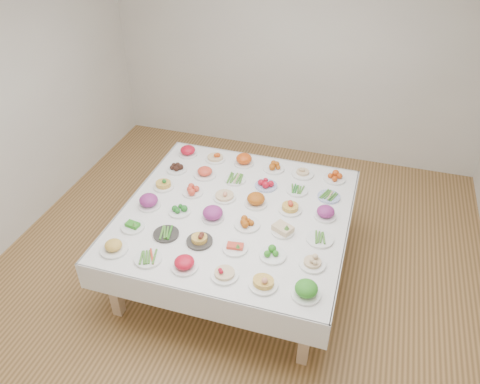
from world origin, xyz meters
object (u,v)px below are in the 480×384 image
(dish_0, at_px, (113,245))
(display_table, at_px, (235,217))
(dish_18, at_px, (163,183))
(dish_35, at_px, (335,176))

(dish_0, bearing_deg, display_table, 44.40)
(display_table, distance_m, dish_18, 0.84)
(display_table, height_order, dish_35, dish_35)
(dish_0, bearing_deg, dish_18, 89.30)
(dish_0, distance_m, dish_18, 0.98)
(dish_0, relative_size, dish_18, 1.17)
(display_table, bearing_deg, dish_0, -135.60)
(dish_35, bearing_deg, dish_0, -135.39)
(dish_0, distance_m, dish_35, 2.32)
(display_table, xyz_separation_m, dish_18, (-0.82, 0.16, 0.12))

